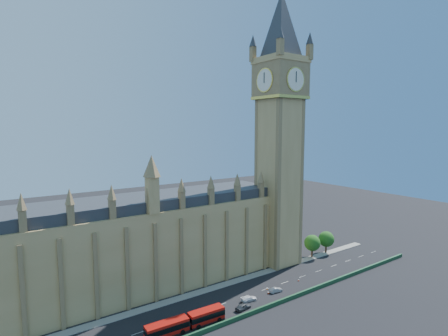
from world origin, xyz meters
TOP-DOWN VIEW (x-y plane):
  - ground at (0.00, 0.00)m, footprint 400.00×400.00m
  - palace_westminster at (-25.00, 22.00)m, footprint 120.00×20.00m
  - elizabeth_tower at (38.00, 13.99)m, footprint 20.59×20.59m
  - bridge_parapet at (0.00, -9.00)m, footprint 160.00×0.60m
  - kerb_north at (0.00, 9.50)m, footprint 160.00×3.00m
  - tree_east_near at (52.22, 10.08)m, footprint 6.00×6.00m
  - tree_east_far at (60.22, 10.08)m, footprint 6.00×6.00m
  - red_bus at (-9.78, -5.15)m, footprint 20.36×4.06m
  - car_grey at (7.25, -5.54)m, footprint 4.90×2.44m
  - car_silver at (21.23, -3.20)m, footprint 4.27×1.99m
  - car_white at (11.45, -2.82)m, footprint 4.88×2.48m
  - cone_a at (18.76, -2.74)m, footprint 0.66×0.66m
  - cone_b at (32.43, -1.72)m, footprint 0.54×0.54m
  - cone_c at (19.57, -2.47)m, footprint 0.54×0.54m
  - cone_d at (20.34, -0.43)m, footprint 0.56×0.56m

SIDE VIEW (x-z plane):
  - ground at x=0.00m, z-range 0.00..0.00m
  - kerb_north at x=0.00m, z-range 0.00..0.16m
  - cone_b at x=32.43m, z-range 0.00..0.68m
  - cone_d at x=20.34m, z-range 0.00..0.69m
  - cone_c at x=19.57m, z-range 0.00..0.69m
  - cone_a at x=18.76m, z-range -0.01..0.78m
  - bridge_parapet at x=0.00m, z-range 0.00..1.20m
  - car_white at x=11.45m, z-range 0.00..1.36m
  - car_silver at x=21.23m, z-range 0.00..1.36m
  - car_grey at x=7.25m, z-range 0.00..1.60m
  - red_bus at x=-9.78m, z-range 0.09..3.53m
  - tree_east_near at x=52.22m, z-range 1.39..9.89m
  - tree_east_far at x=60.22m, z-range 1.39..9.89m
  - palace_westminster at x=-25.00m, z-range -0.14..27.86m
  - elizabeth_tower at x=38.00m, z-range 2.06..107.06m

